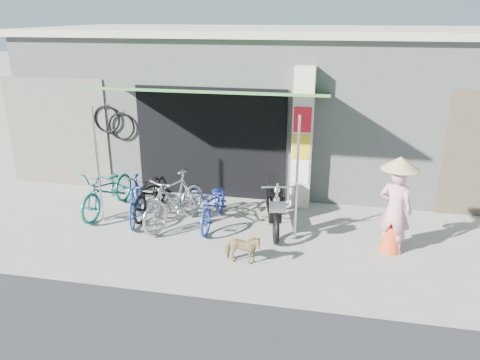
% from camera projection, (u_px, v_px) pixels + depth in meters
% --- Properties ---
extents(ground, '(80.00, 80.00, 0.00)m').
position_uv_depth(ground, '(240.00, 252.00, 8.29)').
color(ground, '#9B978C').
rests_on(ground, ground).
extents(bicycle_shop, '(12.30, 5.30, 3.66)m').
position_uv_depth(bicycle_shop, '(278.00, 100.00, 12.37)').
color(bicycle_shop, gray).
rests_on(bicycle_shop, ground).
extents(shop_pillar, '(0.42, 0.44, 3.00)m').
position_uv_depth(shop_pillar, '(302.00, 139.00, 9.88)').
color(shop_pillar, beige).
rests_on(shop_pillar, ground).
extents(awning, '(4.60, 1.88, 2.72)m').
position_uv_depth(awning, '(211.00, 94.00, 9.12)').
color(awning, '#36672E').
rests_on(awning, ground).
extents(neighbour_left, '(2.60, 0.06, 2.60)m').
position_uv_depth(neighbour_left, '(57.00, 133.00, 11.19)').
color(neighbour_left, '#6B665B').
rests_on(neighbour_left, ground).
extents(bike_teal, '(0.83, 1.95, 1.00)m').
position_uv_depth(bike_teal, '(108.00, 190.00, 9.82)').
color(bike_teal, '#176962').
rests_on(bike_teal, ground).
extents(bike_blue, '(0.81, 1.57, 0.91)m').
position_uv_depth(bike_blue, '(135.00, 200.00, 9.42)').
color(bike_blue, navy).
rests_on(bike_blue, ground).
extents(bike_black, '(0.62, 1.76, 0.92)m').
position_uv_depth(bike_black, '(151.00, 192.00, 9.80)').
color(bike_black, black).
rests_on(bike_black, ground).
extents(bike_silver, '(1.13, 1.86, 1.08)m').
position_uv_depth(bike_silver, '(174.00, 200.00, 9.18)').
color(bike_silver, '#ADACB1').
rests_on(bike_silver, ground).
extents(bike_navy, '(0.60, 1.68, 0.88)m').
position_uv_depth(bike_navy, '(214.00, 204.00, 9.24)').
color(bike_navy, navy).
rests_on(bike_navy, ground).
extents(street_dog, '(0.65, 0.31, 0.54)m').
position_uv_depth(street_dog, '(242.00, 249.00, 7.83)').
color(street_dog, '#998A51').
rests_on(street_dog, ground).
extents(moped, '(0.68, 1.95, 1.12)m').
position_uv_depth(moped, '(274.00, 202.00, 9.14)').
color(moped, black).
rests_on(moped, ground).
extents(nun, '(0.68, 0.64, 1.75)m').
position_uv_depth(nun, '(395.00, 206.00, 8.06)').
color(nun, '#D28D93').
rests_on(nun, ground).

